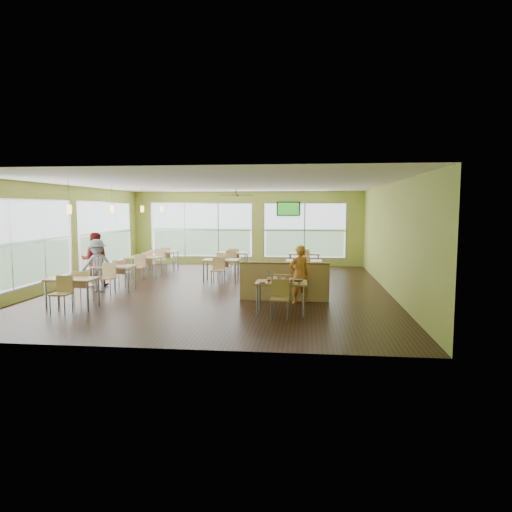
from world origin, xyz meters
name	(u,v)px	position (x,y,z in m)	size (l,w,h in m)	color
room	(221,237)	(0.00, 0.00, 1.60)	(12.00, 12.04, 3.20)	black
window_bays	(167,235)	(-2.65, 3.08, 1.48)	(9.24, 10.24, 2.38)	white
main_table	(281,287)	(2.00, -3.00, 0.63)	(1.22, 1.52, 0.87)	tan
half_wall_divider	(284,281)	(2.00, -1.55, 0.52)	(2.40, 0.14, 1.04)	tan
dining_tables	(201,262)	(-1.05, 1.71, 0.63)	(6.92, 8.72, 0.87)	tan
pendant_lights	(128,209)	(-3.20, 0.68, 2.45)	(0.11, 7.31, 0.86)	#2D2119
ceiling_fan	(236,195)	(0.00, 3.00, 2.95)	(1.25, 1.25, 0.29)	#2D2119
tv_backwall	(288,209)	(1.80, 5.90, 2.45)	(1.00, 0.07, 0.60)	black
man_plaid	(299,274)	(2.41, -1.84, 0.76)	(0.56, 0.37, 1.53)	#DA5818
patron_maroon	(95,260)	(-4.09, 0.07, 0.86)	(0.84, 0.65, 1.72)	#5F1312
patron_grey	(98,265)	(-3.60, -0.77, 0.78)	(1.01, 0.58, 1.56)	slate
cup_blue	(269,280)	(1.73, -3.24, 0.82)	(0.10, 0.10, 0.36)	white
cup_yellow	(275,280)	(1.86, -3.13, 0.82)	(0.10, 0.10, 0.35)	white
cup_red_near	(283,280)	(2.04, -3.11, 0.81)	(0.08, 0.08, 0.30)	white
cup_red_far	(291,281)	(2.25, -3.23, 0.82)	(0.09, 0.09, 0.33)	white
food_basket	(298,280)	(2.39, -2.93, 0.78)	(0.23, 0.23, 0.05)	black
ketchup_cup	(299,284)	(2.42, -3.30, 0.76)	(0.05, 0.05, 0.02)	#9C0411
wrapper_left	(262,283)	(1.58, -3.30, 0.77)	(0.16, 0.15, 0.04)	olive
wrapper_mid	(285,280)	(2.09, -2.93, 0.77)	(0.18, 0.17, 0.05)	olive
wrapper_right	(291,283)	(2.23, -3.30, 0.77)	(0.14, 0.13, 0.04)	olive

